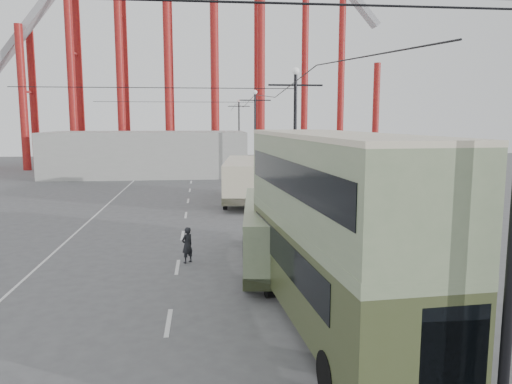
{
  "coord_description": "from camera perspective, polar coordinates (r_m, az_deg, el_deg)",
  "views": [
    {
      "loc": [
        0.11,
        -11.08,
        6.28
      ],
      "look_at": [
        2.58,
        11.55,
        3.0
      ],
      "focal_mm": 35.0,
      "sensor_mm": 36.0,
      "label": 1
    }
  ],
  "objects": [
    {
      "name": "single_decker_green",
      "position": [
        21.74,
        1.71,
        -4.38
      ],
      "size": [
        3.25,
        9.87,
        2.74
      ],
      "rotation": [
        0.0,
        0.0,
        -0.11
      ],
      "color": "gray",
      "rests_on": "ground"
    },
    {
      "name": "road_markings",
      "position": [
        31.42,
        -7.89,
        -3.4
      ],
      "size": [
        12.52,
        120.0,
        0.01
      ],
      "color": "silver",
      "rests_on": "ground"
    },
    {
      "name": "single_decker_cream",
      "position": [
        38.43,
        -1.48,
        1.55
      ],
      "size": [
        3.77,
        10.67,
        3.25
      ],
      "rotation": [
        0.0,
        0.0,
        -0.11
      ],
      "color": "beige",
      "rests_on": "ground"
    },
    {
      "name": "lamp_post_distant",
      "position": [
        73.3,
        -1.95,
        6.94
      ],
      "size": [
        3.2,
        0.44,
        9.32
      ],
      "color": "black",
      "rests_on": "ground"
    },
    {
      "name": "lamp_post_mid",
      "position": [
        29.63,
        4.47,
        5.07
      ],
      "size": [
        3.2,
        0.44,
        9.32
      ],
      "color": "black",
      "rests_on": "ground"
    },
    {
      "name": "double_decker_bus",
      "position": [
        14.79,
        8.83,
        -3.46
      ],
      "size": [
        3.56,
        11.19,
        5.92
      ],
      "rotation": [
        0.0,
        0.0,
        0.07
      ],
      "color": "#3D4625",
      "rests_on": "ground"
    },
    {
      "name": "lamp_post_far",
      "position": [
        51.4,
        -0.1,
        6.41
      ],
      "size": [
        3.2,
        0.44,
        9.32
      ],
      "color": "black",
      "rests_on": "ground"
    },
    {
      "name": "pedestrian",
      "position": [
        22.41,
        -7.86,
        -6.02
      ],
      "size": [
        0.7,
        0.68,
        1.61
      ],
      "primitive_type": "imported",
      "rotation": [
        0.0,
        0.0,
        3.86
      ],
      "color": "black",
      "rests_on": "ground"
    },
    {
      "name": "fairground_shed",
      "position": [
        58.52,
        -12.25,
        4.31
      ],
      "size": [
        22.0,
        10.0,
        5.0
      ],
      "primitive_type": "cube",
      "color": "#A1A19C",
      "rests_on": "ground"
    }
  ]
}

